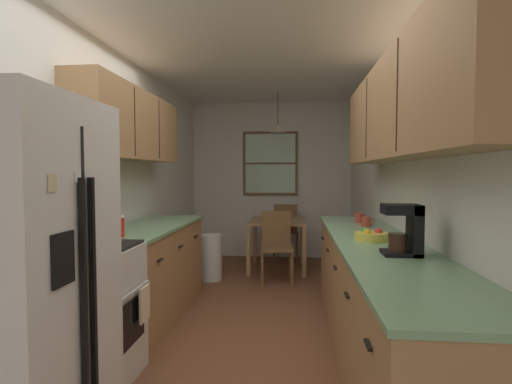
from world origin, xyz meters
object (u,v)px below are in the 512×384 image
object	(u,v)px
storage_canister	(116,226)
coffee_maker	(406,229)
refrigerator	(9,287)
mug_by_coffeemaker	(367,222)
stove_range	(83,315)
trash_bin	(211,257)
dining_table	(278,228)
microwave_over_range	(62,132)
fruit_bowl	(371,236)
mug_spare	(359,218)
dining_chair_far	(285,229)
dining_chair_near	(277,243)

from	to	relation	value
storage_canister	coffee_maker	bearing A→B (deg)	-12.99
refrigerator	mug_by_coffeemaker	size ratio (longest dim) A/B	13.98
stove_range	trash_bin	distance (m)	2.60
stove_range	dining_table	distance (m)	3.42
microwave_over_range	storage_canister	world-z (taller)	microwave_over_range
stove_range	fruit_bowl	xyz separation A→B (m)	(1.95, 0.55, 0.47)
mug_spare	fruit_bowl	size ratio (longest dim) A/B	0.49
stove_range	trash_bin	world-z (taller)	stove_range
microwave_over_range	dining_table	world-z (taller)	microwave_over_range
trash_bin	mug_spare	size ratio (longest dim) A/B	5.00
mug_spare	fruit_bowl	bearing A→B (deg)	-94.55
stove_range	dining_chair_far	world-z (taller)	stove_range
mug_spare	trash_bin	bearing A→B (deg)	150.59
stove_range	dining_chair_far	xyz separation A→B (m)	(1.23, 3.88, 0.03)
dining_table	fruit_bowl	size ratio (longest dim) A/B	3.69
refrigerator	mug_by_coffeemaker	xyz separation A→B (m)	(1.98, 2.01, 0.07)
trash_bin	microwave_over_range	bearing A→B (deg)	-98.99
dining_chair_far	storage_canister	xyz separation A→B (m)	(-1.24, -3.36, 0.48)
refrigerator	dining_chair_near	bearing A→B (deg)	71.65
trash_bin	mug_by_coffeemaker	xyz separation A→B (m)	(1.75, -1.30, 0.65)
mug_by_coffeemaker	mug_spare	distance (m)	0.32
trash_bin	coffee_maker	xyz separation A→B (m)	(1.76, -2.54, 0.77)
dining_chair_far	fruit_bowl	size ratio (longest dim) A/B	3.70
trash_bin	refrigerator	bearing A→B (deg)	-93.99
microwave_over_range	mug_spare	world-z (taller)	microwave_over_range
trash_bin	fruit_bowl	world-z (taller)	fruit_bowl
dining_chair_far	coffee_maker	world-z (taller)	coffee_maker
storage_canister	mug_by_coffeemaker	size ratio (longest dim) A/B	1.34
refrigerator	dining_chair_near	distance (m)	3.49
microwave_over_range	coffee_maker	size ratio (longest dim) A/B	1.82
dining_chair_near	dining_table	bearing A→B (deg)	91.45
dining_chair_near	dining_chair_far	distance (m)	1.32
microwave_over_range	fruit_bowl	bearing A→B (deg)	14.84
dining_table	trash_bin	xyz separation A→B (m)	(-0.85, -0.64, -0.31)
dining_table	storage_canister	xyz separation A→B (m)	(-1.15, -2.71, 0.38)
dining_chair_far	storage_canister	distance (m)	3.62
dining_chair_near	fruit_bowl	world-z (taller)	fruit_bowl
refrigerator	mug_spare	bearing A→B (deg)	49.84
refrigerator	trash_bin	xyz separation A→B (m)	(0.23, 3.31, -0.58)
mug_by_coffeemaker	mug_spare	size ratio (longest dim) A/B	1.05
microwave_over_range	trash_bin	xyz separation A→B (m)	(0.41, 2.58, -1.37)
microwave_over_range	coffee_maker	distance (m)	2.25
mug_by_coffeemaker	trash_bin	bearing A→B (deg)	143.49
stove_range	dining_chair_near	size ratio (longest dim) A/B	1.22
microwave_over_range	storage_canister	distance (m)	0.86
dining_table	dining_chair_near	world-z (taller)	dining_chair_near
coffee_maker	mug_spare	world-z (taller)	coffee_maker
dining_chair_near	storage_canister	size ratio (longest dim) A/B	5.35
dining_table	mug_spare	distance (m)	1.88
stove_range	mug_by_coffeemaker	size ratio (longest dim) A/B	8.79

